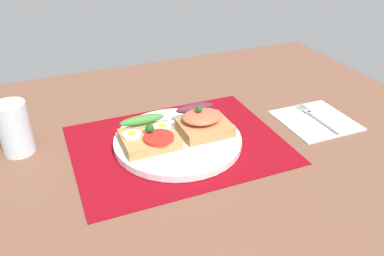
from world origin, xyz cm
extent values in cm
cube|color=brown|center=(0.00, 0.00, -1.60)|extent=(120.00, 90.00, 3.20)
cube|color=maroon|center=(0.00, 0.00, 0.15)|extent=(40.37, 31.03, 0.30)
cylinder|color=white|center=(0.00, 0.00, 0.99)|extent=(24.87, 24.87, 1.37)
cube|color=tan|center=(-5.70, -0.29, 2.64)|extent=(10.23, 8.90, 1.93)
cylinder|color=red|center=(-4.50, -2.07, 3.90)|extent=(5.64, 5.64, 0.60)
ellipsoid|color=#428936|center=(-5.70, 4.56, 4.50)|extent=(9.00, 2.20, 1.80)
sphere|color=#1E5919|center=(-5.52, -0.29, 5.00)|extent=(1.60, 1.60, 1.60)
cylinder|color=white|center=(-8.77, 0.82, 3.85)|extent=(3.46, 3.46, 0.50)
cylinder|color=yellow|center=(-8.77, 0.82, 4.18)|extent=(1.56, 1.56, 0.16)
cylinder|color=white|center=(-2.63, 1.52, 3.85)|extent=(3.46, 3.46, 0.50)
cylinder|color=yellow|center=(-2.63, 1.52, 4.18)|extent=(1.56, 1.56, 0.16)
cube|color=#B4804C|center=(5.70, 0.49, 2.72)|extent=(9.69, 8.27, 2.09)
ellipsoid|color=#E26342|center=(5.47, 0.82, 4.76)|extent=(7.94, 6.62, 1.99)
ellipsoid|color=#5D2432|center=(5.70, 5.03, 4.67)|extent=(8.24, 2.20, 1.80)
sphere|color=#1E5919|center=(4.90, 1.09, 6.46)|extent=(1.40, 1.40, 1.40)
cube|color=white|center=(31.07, -2.38, 0.30)|extent=(14.76, 14.74, 0.60)
cube|color=#B7B7BC|center=(31.41, -4.44, 0.76)|extent=(0.80, 10.28, 0.32)
cube|color=#B7B7BC|center=(31.41, 0.90, 0.76)|extent=(1.50, 1.20, 0.32)
cube|color=#B7B7BC|center=(30.76, 2.90, 0.76)|extent=(0.32, 2.80, 0.32)
cube|color=#B7B7BC|center=(31.41, 2.90, 0.76)|extent=(0.32, 2.80, 0.32)
cube|color=#B7B7BC|center=(32.06, 2.90, 0.76)|extent=(0.32, 2.80, 0.32)
cylinder|color=silver|center=(-28.70, 9.30, 5.12)|extent=(5.80, 5.80, 10.25)
camera|label=1|loc=(-22.57, -61.83, 42.12)|focal=37.21mm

